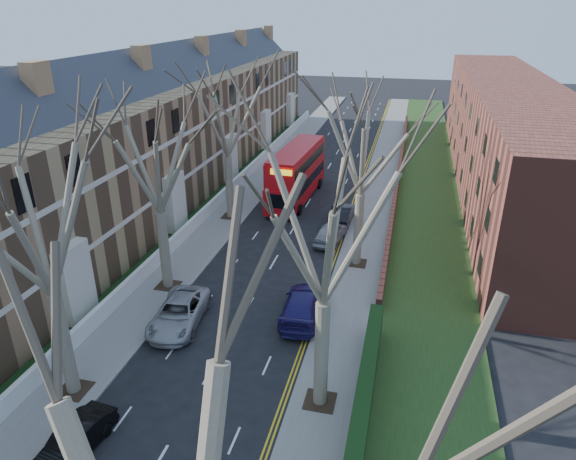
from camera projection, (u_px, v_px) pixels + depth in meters
The scene contains 17 objects.
pavement_left at pixel (263, 178), 53.54m from camera, with size 3.00×102.00×0.12m, color slate.
pavement_right at pixel (379, 186), 50.95m from camera, with size 3.00×102.00×0.12m, color slate.
terrace_left at pixel (155, 140), 45.86m from camera, with size 9.70×78.00×13.60m.
flats_right at pixel (505, 135), 50.02m from camera, with size 13.97×54.00×10.00m.
front_wall_left at pixel (221, 197), 46.57m from camera, with size 0.30×78.00×1.00m.
grass_verge_right at pixel (426, 189), 49.94m from camera, with size 6.00×102.00×0.06m.
tree_left_mid at pixel (34, 203), 20.32m from camera, with size 10.50×10.50×14.71m.
tree_left_far at pixel (153, 147), 29.32m from camera, with size 10.15×10.15×14.22m.
tree_left_dist at pixel (225, 104), 39.84m from camera, with size 10.50×10.50×14.71m.
tree_right_mid at pixel (326, 210), 19.63m from camera, with size 10.50×10.50×14.71m.
tree_right_far at pixel (364, 134), 32.19m from camera, with size 10.15×10.15×14.22m.
double_decker_bus at pixel (297, 175), 46.97m from camera, with size 3.35×11.52×4.75m.
car_left_mid at pixel (74, 441), 20.69m from camera, with size 1.37×3.92×1.29m, color black.
car_left_far at pixel (179, 313), 29.02m from camera, with size 2.50×5.42×1.51m, color #9C9DA1.
car_right_near at pixel (303, 305), 29.68m from camera, with size 2.22×5.47×1.59m, color navy.
car_right_mid at pixel (331, 233), 39.07m from camera, with size 1.78×4.43×1.51m, color #93949B.
car_right_far at pixel (342, 214), 42.48m from camera, with size 1.63×4.68×1.54m, color black.
Camera 1 is at (8.59, -10.07, 16.85)m, focal length 32.00 mm.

